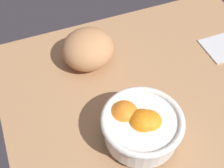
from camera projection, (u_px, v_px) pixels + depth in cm
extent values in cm
cube|color=#AE8055|center=(150.00, 86.00, 85.56)|extent=(81.35, 61.87, 3.00)
cylinder|color=white|center=(140.00, 136.00, 72.58)|extent=(8.01, 8.01, 1.51)
cylinder|color=white|center=(142.00, 128.00, 69.56)|extent=(17.22, 17.22, 6.34)
torus|color=white|center=(143.00, 120.00, 67.13)|extent=(18.82, 18.82, 1.60)
sphere|color=orange|center=(148.00, 124.00, 68.43)|extent=(6.71, 6.71, 6.71)
sphere|color=orange|center=(124.00, 115.00, 69.98)|extent=(6.92, 6.92, 6.92)
sphere|color=orange|center=(142.00, 124.00, 68.37)|extent=(7.06, 7.06, 7.06)
sphere|color=orange|center=(142.00, 124.00, 68.41)|extent=(6.79, 6.79, 6.79)
ellipsoid|color=tan|center=(88.00, 49.00, 85.58)|extent=(20.61, 20.46, 10.25)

